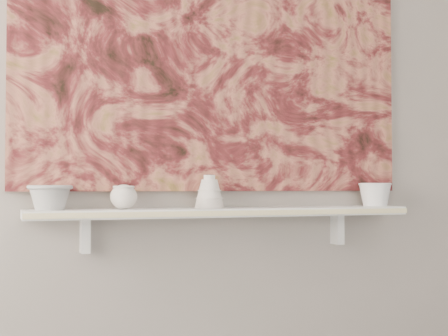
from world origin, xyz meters
name	(u,v)px	position (x,y,z in m)	size (l,w,h in m)	color
wall_back	(218,95)	(0.00, 1.60, 1.35)	(3.60, 3.60, 0.00)	gray
shelf	(226,212)	(0.00, 1.51, 0.92)	(1.40, 0.18, 0.03)	silver
shelf_stripe	(236,213)	(0.00, 1.41, 0.92)	(1.40, 0.01, 0.02)	beige
bracket_left	(85,235)	(-0.49, 1.57, 0.84)	(0.03, 0.06, 0.12)	silver
bracket_right	(337,229)	(0.49, 1.57, 0.84)	(0.03, 0.06, 0.12)	silver
painting	(219,44)	(0.00, 1.59, 1.54)	(1.50, 0.03, 1.10)	maroon
house_motif	(327,130)	(0.45, 1.57, 1.23)	(0.09, 0.00, 0.08)	black
bowl_grey	(50,197)	(-0.61, 1.51, 0.97)	(0.15, 0.15, 0.09)	#A1A19F
cup_cream	(124,197)	(-0.37, 1.51, 0.97)	(0.09, 0.09, 0.08)	beige
bell_vessel	(209,191)	(-0.06, 1.51, 0.99)	(0.11, 0.11, 0.12)	silver
bowl_white	(375,194)	(0.62, 1.51, 0.98)	(0.13, 0.13, 0.09)	white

